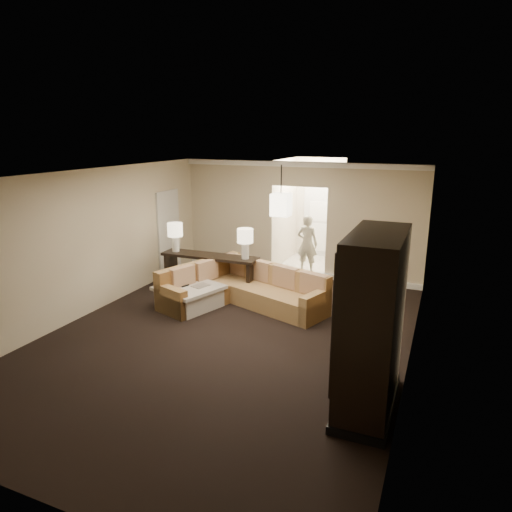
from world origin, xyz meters
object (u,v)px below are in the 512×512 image
at_px(drink_table, 346,355).
at_px(console_table, 210,270).
at_px(sectional_sofa, 242,289).
at_px(person, 307,241).
at_px(armoire, 371,327).
at_px(coffee_table, 189,296).

bearing_deg(drink_table, console_table, 144.80).
distance_m(sectional_sofa, console_table, 1.11).
bearing_deg(console_table, person, 54.64).
relative_size(armoire, drink_table, 4.76).
xyz_separation_m(armoire, person, (-2.44, 5.44, -0.29)).
height_order(armoire, person, armoire).
relative_size(coffee_table, armoire, 0.61).
height_order(coffee_table, drink_table, drink_table).
relative_size(coffee_table, person, 0.87).
xyz_separation_m(console_table, drink_table, (3.59, -2.53, -0.16)).
relative_size(drink_table, person, 0.30).
bearing_deg(console_table, drink_table, -36.59).
xyz_separation_m(sectional_sofa, coffee_table, (-0.93, -0.53, -0.10)).
bearing_deg(coffee_table, armoire, -28.53).
relative_size(armoire, person, 1.42).
bearing_deg(sectional_sofa, armoire, -22.27).
bearing_deg(console_table, sectional_sofa, -27.02).
relative_size(console_table, drink_table, 4.56).
bearing_deg(sectional_sofa, person, 97.90).
relative_size(sectional_sofa, armoire, 1.44).
height_order(console_table, drink_table, console_table).
height_order(sectional_sofa, drink_table, sectional_sofa).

